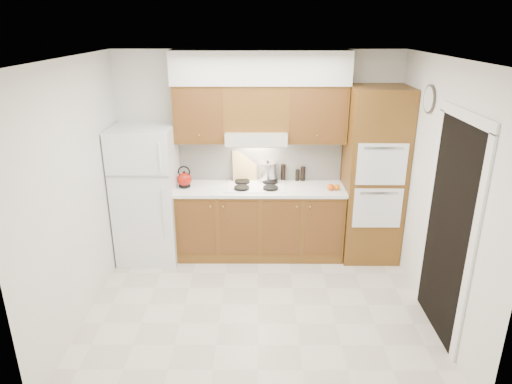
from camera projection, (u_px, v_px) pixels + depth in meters
floor at (258, 305)px, 4.99m from camera, size 3.60×3.60×0.00m
ceiling at (258, 58)px, 4.08m from camera, size 3.60×3.60×0.00m
wall_back at (258, 153)px, 5.94m from camera, size 3.60×0.02×2.60m
wall_left at (78, 193)px, 4.54m from camera, size 0.02×3.00×2.60m
wall_right at (439, 194)px, 4.53m from camera, size 0.02×3.00×2.60m
fridge at (147, 194)px, 5.76m from camera, size 0.75×0.72×1.72m
base_cabinets at (260, 222)px, 5.96m from camera, size 2.11×0.60×0.90m
countertop at (260, 189)px, 5.78m from camera, size 2.13×0.62×0.04m
backsplash at (260, 159)px, 5.95m from camera, size 2.11×0.03×0.56m
oven_cabinet at (373, 176)px, 5.70m from camera, size 0.70×0.65×2.20m
upper_cab_left at (200, 113)px, 5.60m from camera, size 0.63×0.33×0.70m
upper_cab_right at (316, 114)px, 5.59m from camera, size 0.73×0.33×0.70m
range_hood at (256, 137)px, 5.63m from camera, size 0.75×0.45×0.15m
upper_cab_over_hood at (256, 107)px, 5.57m from camera, size 0.75×0.33×0.55m
soffit at (260, 67)px, 5.39m from camera, size 2.13×0.36×0.40m
cooktop at (256, 186)px, 5.79m from camera, size 0.74×0.50×0.01m
doorway at (448, 232)px, 4.29m from camera, size 0.02×0.90×2.10m
wall_clock at (429, 99)px, 4.75m from camera, size 0.02×0.30×0.30m
kettle at (184, 180)px, 5.74m from camera, size 0.24×0.24×0.18m
cutting_board at (244, 166)px, 5.95m from camera, size 0.32×0.16×0.41m
stock_pot at (268, 171)px, 5.93m from camera, size 0.24×0.24×0.22m
condiment_a at (283, 172)px, 5.98m from camera, size 0.08×0.08×0.22m
condiment_b at (303, 174)px, 5.98m from camera, size 0.08×0.08×0.19m
condiment_c at (297, 175)px, 5.99m from camera, size 0.07×0.07×0.15m
orange_near at (337, 187)px, 5.67m from camera, size 0.09×0.09×0.07m
orange_far at (331, 187)px, 5.66m from camera, size 0.10×0.10×0.09m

